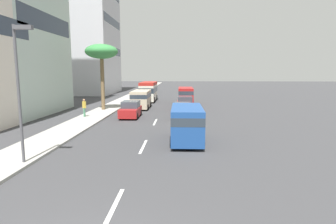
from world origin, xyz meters
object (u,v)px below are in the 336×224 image
palm_tree (102,53)px  street_lamp (20,79)px  car_seventh (131,110)px  minibus_sixth (149,91)px  car_second (185,104)px  van_fifth (186,95)px  car_fourth (182,111)px  van_lead (141,98)px  van_third (187,122)px  pedestrian_near_lamp (84,107)px

palm_tree → street_lamp: bearing=-175.8°
car_seventh → palm_tree: palm_tree is taller
minibus_sixth → palm_tree: size_ratio=0.91×
car_second → van_fifth: van_fifth is taller
car_fourth → van_lead: bearing=35.9°
car_fourth → palm_tree: palm_tree is taller
van_third → minibus_sixth: minibus_sixth is taller
van_third → pedestrian_near_lamp: van_third is taller
car_second → car_seventh: size_ratio=1.10×
car_second → minibus_sixth: 11.66m
van_lead → van_third: 17.56m
car_fourth → pedestrian_near_lamp: 9.90m
car_second → street_lamp: size_ratio=0.67×
car_fourth → car_seventh: size_ratio=1.14×
street_lamp → car_second: bearing=-22.3°
van_fifth → van_lead: bearing=133.0°
minibus_sixth → palm_tree: palm_tree is taller
car_seventh → street_lamp: size_ratio=0.61×
van_fifth → street_lamp: (-27.13, 8.57, 2.94)m
van_third → street_lamp: size_ratio=0.75×
van_lead → street_lamp: size_ratio=0.77×
car_seventh → car_fourth: bearing=87.2°
van_fifth → car_second: bearing=178.2°
van_third → pedestrian_near_lamp: size_ratio=2.79×
car_fourth → minibus_sixth: minibus_sixth is taller
pedestrian_near_lamp → palm_tree: bearing=120.1°
car_fourth → van_fifth: (12.49, -0.57, 0.62)m
van_third → car_seventh: van_third is taller
van_fifth → minibus_sixth: 6.77m
van_fifth → palm_tree: bearing=126.8°
palm_tree → pedestrian_near_lamp: bearing=175.5°
van_third → palm_tree: size_ratio=0.65×
van_third → palm_tree: palm_tree is taller
car_fourth → pedestrian_near_lamp: (-0.45, 9.88, 0.42)m
van_third → car_seventh: 11.29m
car_second → minibus_sixth: (10.21, 5.56, 0.85)m
van_fifth → pedestrian_near_lamp: van_fifth is taller
van_lead → palm_tree: size_ratio=0.67×
van_lead → car_fourth: 8.83m
minibus_sixth → van_third: bearing=11.9°
car_second → van_third: bearing=179.4°
pedestrian_near_lamp → street_lamp: (-14.20, -1.88, 3.15)m
van_fifth → street_lamp: 28.61m
car_fourth → van_fifth: size_ratio=0.87×
van_lead → car_fourth: van_lead is taller
van_third → car_fourth: bearing=1.2°
car_seventh → pedestrian_near_lamp: (-0.71, 4.58, 0.37)m
car_second → car_seventh: 7.92m
van_fifth → car_seventh: (-12.23, 5.88, -0.57)m
car_seventh → palm_tree: size_ratio=0.53×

